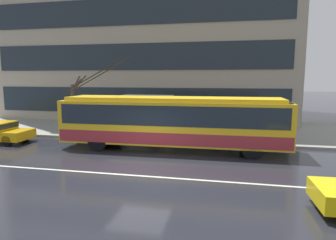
% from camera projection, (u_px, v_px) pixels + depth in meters
% --- Properties ---
extents(ground_plane, '(160.00, 160.00, 0.00)m').
position_uv_depth(ground_plane, '(140.00, 167.00, 13.18)').
color(ground_plane, '#23242C').
extents(sidewalk_slab, '(80.00, 10.00, 0.14)m').
position_uv_depth(sidewalk_slab, '(178.00, 128.00, 22.88)').
color(sidewalk_slab, gray).
rests_on(sidewalk_slab, ground_plane).
extents(lane_centre_line, '(72.00, 0.14, 0.01)m').
position_uv_depth(lane_centre_line, '(131.00, 175.00, 12.02)').
color(lane_centre_line, silver).
rests_on(lane_centre_line, ground_plane).
extents(trolleybus, '(12.77, 2.63, 5.08)m').
position_uv_depth(trolleybus, '(173.00, 121.00, 16.10)').
color(trolleybus, yellow).
rests_on(trolleybus, ground_plane).
extents(bus_shelter, '(3.52, 1.81, 2.62)m').
position_uv_depth(bus_shelter, '(147.00, 105.00, 20.16)').
color(bus_shelter, gray).
rests_on(bus_shelter, sidewalk_slab).
extents(pedestrian_at_shelter, '(0.44, 0.44, 1.66)m').
position_uv_depth(pedestrian_at_shelter, '(155.00, 119.00, 20.49)').
color(pedestrian_at_shelter, navy).
rests_on(pedestrian_at_shelter, sidewalk_slab).
extents(pedestrian_approaching_curb, '(0.98, 0.98, 2.03)m').
position_uv_depth(pedestrian_approaching_curb, '(232.00, 115.00, 17.58)').
color(pedestrian_approaching_curb, black).
rests_on(pedestrian_approaching_curb, sidewalk_slab).
extents(pedestrian_walking_past, '(0.97, 0.97, 1.90)m').
position_uv_depth(pedestrian_walking_past, '(197.00, 111.00, 20.29)').
color(pedestrian_walking_past, '#564047').
rests_on(pedestrian_walking_past, sidewalk_slab).
extents(pedestrian_waiting_by_pole, '(1.29, 1.29, 2.01)m').
position_uv_depth(pedestrian_waiting_by_pole, '(219.00, 113.00, 18.04)').
color(pedestrian_waiting_by_pole, black).
rests_on(pedestrian_waiting_by_pole, sidewalk_slab).
extents(street_tree_bare, '(1.15, 1.15, 3.98)m').
position_uv_depth(street_tree_bare, '(74.00, 102.00, 21.07)').
color(street_tree_bare, brown).
rests_on(street_tree_bare, sidewalk_slab).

